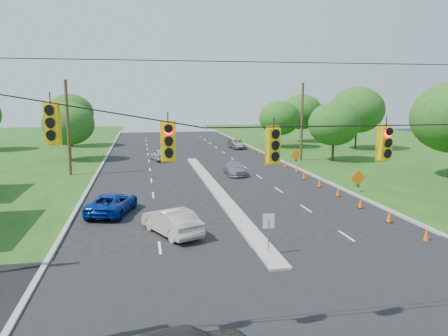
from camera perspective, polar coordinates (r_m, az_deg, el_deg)
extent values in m
plane|color=black|center=(16.01, 12.20, -18.66)|extent=(160.00, 160.00, 0.00)
cube|color=black|center=(16.01, 12.20, -18.66)|extent=(160.00, 14.00, 0.02)
cube|color=gray|center=(43.83, -16.28, -0.83)|extent=(0.25, 110.00, 0.16)
cube|color=gray|center=(46.38, 9.39, -0.03)|extent=(0.25, 110.00, 0.16)
cube|color=gray|center=(35.24, -1.12, -2.88)|extent=(1.00, 34.00, 0.18)
cylinder|color=gray|center=(20.86, 5.83, -9.03)|extent=(0.06, 0.06, 1.80)
cube|color=white|center=(20.62, 5.86, -6.92)|extent=(0.55, 0.04, 0.70)
cylinder|color=black|center=(13.26, 14.92, 7.04)|extent=(24.00, 0.04, 0.04)
cube|color=yellow|center=(12.20, -21.60, 5.35)|extent=(0.34, 0.24, 1.00)
cube|color=yellow|center=(12.05, -7.28, 3.38)|extent=(0.34, 0.24, 1.00)
cube|color=yellow|center=(12.60, 6.50, 2.86)|extent=(0.34, 0.24, 1.00)
cube|color=yellow|center=(14.04, 20.30, 3.00)|extent=(0.34, 0.24, 1.00)
cylinder|color=#422D1C|center=(43.60, -19.70, 4.91)|extent=(0.28, 0.28, 9.00)
cylinder|color=#422D1C|center=(51.39, 10.14, 5.90)|extent=(0.28, 0.28, 9.00)
cone|color=#F3540E|center=(25.23, 24.93, -7.92)|extent=(0.32, 0.32, 0.70)
cone|color=#F3540E|center=(28.02, 20.77, -5.98)|extent=(0.32, 0.32, 0.70)
cone|color=#F3540E|center=(30.95, 17.41, -4.37)|extent=(0.32, 0.32, 0.70)
cone|color=#F3540E|center=(33.99, 14.65, -3.04)|extent=(0.32, 0.32, 0.70)
cone|color=#F3540E|center=(37.11, 12.35, -1.92)|extent=(0.32, 0.32, 0.70)
cone|color=#F3540E|center=(40.30, 10.42, -0.97)|extent=(0.32, 0.32, 0.70)
cone|color=#F3540E|center=(43.73, 9.51, -0.14)|extent=(0.32, 0.32, 0.70)
cone|color=#F3540E|center=(46.99, 8.05, 0.55)|extent=(0.32, 0.32, 0.70)
cone|color=#F3540E|center=(50.28, 6.77, 1.15)|extent=(0.32, 0.32, 0.70)
cone|color=#F3540E|center=(53.60, 5.66, 1.68)|extent=(0.32, 0.32, 0.70)
cone|color=#F3540E|center=(56.93, 4.67, 2.14)|extent=(0.32, 0.32, 0.70)
cone|color=#F3540E|center=(60.29, 3.79, 2.55)|extent=(0.32, 0.32, 0.70)
cone|color=#F3540E|center=(63.66, 3.00, 2.92)|extent=(0.32, 0.32, 0.70)
cube|color=black|center=(35.76, 17.05, -2.21)|extent=(0.06, 0.58, 0.26)
cube|color=black|center=(35.76, 17.05, -2.21)|extent=(0.06, 0.58, 0.26)
cube|color=orange|center=(35.65, 17.10, -1.27)|extent=(1.27, 0.05, 1.27)
cube|color=black|center=(48.39, 9.38, 1.01)|extent=(0.06, 0.58, 0.26)
cube|color=black|center=(48.39, 9.38, 1.01)|extent=(0.06, 0.58, 0.26)
cube|color=orange|center=(48.31, 9.39, 1.72)|extent=(1.27, 0.05, 1.27)
cylinder|color=black|center=(53.97, -19.47, 2.21)|extent=(0.28, 0.28, 2.52)
ellipsoid|color=#194C14|center=(53.70, -19.64, 5.48)|extent=(5.88, 5.88, 5.04)
cylinder|color=black|center=(69.00, -19.27, 3.82)|extent=(0.28, 0.28, 2.88)
ellipsoid|color=#194C14|center=(68.78, -19.43, 6.74)|extent=(6.72, 6.72, 5.76)
cylinder|color=black|center=(52.11, 14.03, 2.23)|extent=(0.28, 0.28, 2.52)
ellipsoid|color=#194C14|center=(51.83, 14.16, 5.61)|extent=(5.88, 5.88, 5.04)
cylinder|color=black|center=(64.51, 16.82, 3.75)|extent=(0.28, 0.28, 3.24)
ellipsoid|color=#194C14|center=(64.27, 16.99, 7.27)|extent=(7.56, 7.56, 6.48)
cylinder|color=black|center=(72.91, 10.03, 4.47)|extent=(0.28, 0.28, 2.88)
ellipsoid|color=#194C14|center=(72.71, 10.11, 7.23)|extent=(6.72, 6.72, 5.76)
cylinder|color=black|center=(64.37, 7.21, 3.75)|extent=(0.28, 0.28, 2.52)
ellipsoid|color=#194C14|center=(64.14, 7.27, 6.49)|extent=(5.88, 5.88, 5.04)
imported|color=beige|center=(24.10, -6.89, -6.93)|extent=(3.28, 4.70, 1.47)
imported|color=navy|center=(28.99, -14.39, -4.47)|extent=(3.49, 5.35, 1.37)
imported|color=slate|center=(41.97, 1.44, -0.02)|extent=(1.85, 4.36, 1.26)
imported|color=#9497A8|center=(51.90, -8.37, 1.76)|extent=(2.44, 4.32, 1.39)
imported|color=#272727|center=(63.02, 1.59, 3.16)|extent=(1.76, 4.20, 1.35)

